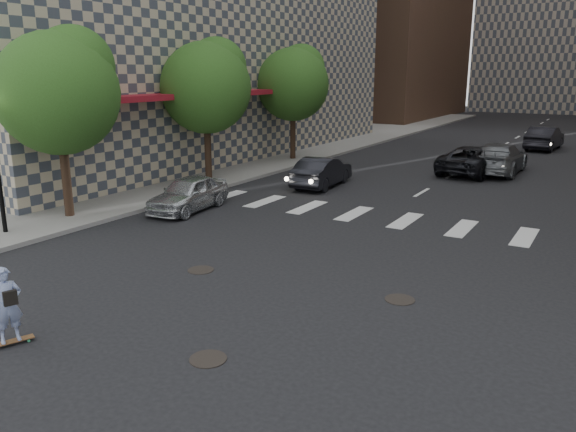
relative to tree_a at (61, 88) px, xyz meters
The scene contains 14 objects.
ground 10.99m from the tree_a, 18.35° to the right, with size 160.00×160.00×0.00m, color black.
sidewalk_left 18.19m from the tree_a, 106.66° to the left, with size 13.00×80.00×0.15m, color gray.
tree_a is the anchor object (origin of this frame).
tree_b 8.00m from the tree_a, 90.00° to the left, with size 4.20×4.20×6.60m.
tree_c 16.00m from the tree_a, 90.00° to the left, with size 4.20×4.20×6.60m.
manhole_a 12.91m from the tree_a, 27.88° to the right, with size 0.70×0.70×0.02m, color black.
manhole_b 8.99m from the tree_a, 14.56° to the right, with size 0.70×0.70×0.02m, color black.
manhole_c 13.62m from the tree_a, ahead, with size 0.70×0.70×0.02m, color black.
skateboarder 10.70m from the tree_a, 45.56° to the right, with size 0.54×0.82×1.59m.
silver_sedan 5.75m from the tree_a, 48.15° to the left, with size 1.57×3.90×1.33m, color #BABEC1.
traffic_car_a 11.75m from the tree_a, 63.05° to the left, with size 1.45×4.17×1.37m, color black.
traffic_car_b 21.38m from the tree_a, 57.27° to the left, with size 2.21×5.43×1.58m, color slate.
traffic_car_c 20.09m from the tree_a, 58.49° to the left, with size 2.41×5.23×1.45m, color black.
traffic_car_e 31.58m from the tree_a, 67.03° to the left, with size 1.67×4.78×1.58m, color black.
Camera 1 is at (7.28, -9.84, 5.18)m, focal length 35.00 mm.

